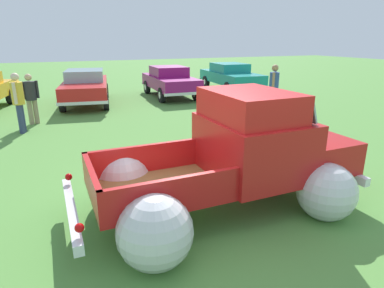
{
  "coord_description": "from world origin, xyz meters",
  "views": [
    {
      "loc": [
        -2.34,
        -4.3,
        2.69
      ],
      "look_at": [
        0.0,
        1.01,
        0.83
      ],
      "focal_mm": 30.76,
      "sensor_mm": 36.0,
      "label": 1
    }
  ],
  "objects_px": {
    "show_car_2": "(170,80)",
    "show_car_3": "(230,76)",
    "spectator_2": "(31,96)",
    "lane_cone_0": "(329,156)",
    "spectator_0": "(18,99)",
    "show_car_1": "(86,85)",
    "spectator_1": "(274,86)",
    "vintage_pickup_truck": "(238,162)"
  },
  "relations": [
    {
      "from": "show_car_2",
      "to": "show_car_3",
      "type": "bearing_deg",
      "value": 101.85
    },
    {
      "from": "show_car_2",
      "to": "lane_cone_0",
      "type": "distance_m",
      "value": 10.2
    },
    {
      "from": "show_car_1",
      "to": "spectator_2",
      "type": "height_order",
      "value": "spectator_2"
    },
    {
      "from": "spectator_0",
      "to": "spectator_2",
      "type": "distance_m",
      "value": 1.08
    },
    {
      "from": "spectator_1",
      "to": "lane_cone_0",
      "type": "xyz_separation_m",
      "value": [
        -2.24,
        -4.95,
        -0.73
      ]
    },
    {
      "from": "show_car_1",
      "to": "lane_cone_0",
      "type": "xyz_separation_m",
      "value": [
        3.81,
        -9.91,
        -0.47
      ]
    },
    {
      "from": "show_car_1",
      "to": "spectator_1",
      "type": "relative_size",
      "value": 2.72
    },
    {
      "from": "show_car_1",
      "to": "show_car_2",
      "type": "relative_size",
      "value": 1.14
    },
    {
      "from": "spectator_0",
      "to": "show_car_3",
      "type": "bearing_deg",
      "value": 39.08
    },
    {
      "from": "show_car_2",
      "to": "lane_cone_0",
      "type": "bearing_deg",
      "value": 1.94
    },
    {
      "from": "spectator_1",
      "to": "spectator_2",
      "type": "xyz_separation_m",
      "value": [
        -8.08,
        1.99,
        -0.12
      ]
    },
    {
      "from": "spectator_0",
      "to": "lane_cone_0",
      "type": "height_order",
      "value": "spectator_0"
    },
    {
      "from": "show_car_3",
      "to": "spectator_0",
      "type": "relative_size",
      "value": 2.68
    },
    {
      "from": "show_car_3",
      "to": "spectator_0",
      "type": "bearing_deg",
      "value": -59.71
    },
    {
      "from": "vintage_pickup_truck",
      "to": "show_car_1",
      "type": "xyz_separation_m",
      "value": [
        -1.2,
        10.45,
        0.03
      ]
    },
    {
      "from": "spectator_2",
      "to": "lane_cone_0",
      "type": "distance_m",
      "value": 9.1
    },
    {
      "from": "show_car_2",
      "to": "show_car_3",
      "type": "relative_size",
      "value": 0.91
    },
    {
      "from": "show_car_3",
      "to": "lane_cone_0",
      "type": "height_order",
      "value": "show_car_3"
    },
    {
      "from": "show_car_3",
      "to": "spectator_1",
      "type": "bearing_deg",
      "value": -10.96
    },
    {
      "from": "lane_cone_0",
      "to": "spectator_2",
      "type": "bearing_deg",
      "value": 130.06
    },
    {
      "from": "show_car_3",
      "to": "show_car_1",
      "type": "bearing_deg",
      "value": -79.22
    },
    {
      "from": "show_car_2",
      "to": "show_car_3",
      "type": "height_order",
      "value": "same"
    },
    {
      "from": "vintage_pickup_truck",
      "to": "spectator_0",
      "type": "height_order",
      "value": "vintage_pickup_truck"
    },
    {
      "from": "show_car_3",
      "to": "spectator_2",
      "type": "bearing_deg",
      "value": -64.11
    },
    {
      "from": "show_car_2",
      "to": "spectator_2",
      "type": "relative_size",
      "value": 2.65
    },
    {
      "from": "spectator_2",
      "to": "show_car_3",
      "type": "bearing_deg",
      "value": 96.47
    },
    {
      "from": "show_car_1",
      "to": "show_car_2",
      "type": "height_order",
      "value": "same"
    },
    {
      "from": "spectator_1",
      "to": "spectator_2",
      "type": "relative_size",
      "value": 1.11
    },
    {
      "from": "show_car_3",
      "to": "spectator_2",
      "type": "height_order",
      "value": "spectator_2"
    },
    {
      "from": "spectator_1",
      "to": "lane_cone_0",
      "type": "height_order",
      "value": "spectator_1"
    },
    {
      "from": "vintage_pickup_truck",
      "to": "spectator_2",
      "type": "height_order",
      "value": "vintage_pickup_truck"
    },
    {
      "from": "show_car_2",
      "to": "spectator_0",
      "type": "bearing_deg",
      "value": -53.06
    },
    {
      "from": "show_car_1",
      "to": "spectator_0",
      "type": "relative_size",
      "value": 2.79
    },
    {
      "from": "show_car_2",
      "to": "spectator_0",
      "type": "relative_size",
      "value": 2.45
    },
    {
      "from": "spectator_2",
      "to": "spectator_1",
      "type": "bearing_deg",
      "value": 60.94
    },
    {
      "from": "vintage_pickup_truck",
      "to": "spectator_0",
      "type": "relative_size",
      "value": 2.63
    },
    {
      "from": "show_car_1",
      "to": "lane_cone_0",
      "type": "height_order",
      "value": "show_car_1"
    },
    {
      "from": "vintage_pickup_truck",
      "to": "spectator_2",
      "type": "xyz_separation_m",
      "value": [
        -3.24,
        7.49,
        0.17
      ]
    },
    {
      "from": "spectator_0",
      "to": "spectator_1",
      "type": "height_order",
      "value": "spectator_1"
    },
    {
      "from": "vintage_pickup_truck",
      "to": "show_car_2",
      "type": "relative_size",
      "value": 1.07
    },
    {
      "from": "show_car_2",
      "to": "lane_cone_0",
      "type": "xyz_separation_m",
      "value": [
        -0.12,
        -10.18,
        -0.47
      ]
    },
    {
      "from": "show_car_2",
      "to": "spectator_1",
      "type": "height_order",
      "value": "spectator_1"
    }
  ]
}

